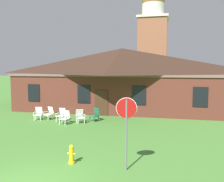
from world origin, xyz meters
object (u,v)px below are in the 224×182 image
at_px(lawn_chair_far_side, 95,114).
at_px(fire_hydrant, 72,155).
at_px(lawn_chair_by_porch, 38,113).
at_px(lawn_chair_right_end, 80,116).
at_px(lawn_chair_middle, 65,117).
at_px(lawn_chair_left_end, 62,114).
at_px(lawn_chair_near_door, 49,113).
at_px(stop_sign, 126,119).

height_order(lawn_chair_far_side, fire_hydrant, lawn_chair_far_side).
bearing_deg(lawn_chair_by_porch, fire_hydrant, -52.60).
xyz_separation_m(lawn_chair_right_end, fire_hydrant, (2.28, -7.19, -0.12)).
bearing_deg(lawn_chair_middle, lawn_chair_by_porch, 160.66).
distance_m(lawn_chair_left_end, lawn_chair_middle, 1.12).
distance_m(lawn_chair_far_side, fire_hydrant, 8.13).
bearing_deg(fire_hydrant, lawn_chair_far_side, 99.82).
bearing_deg(fire_hydrant, lawn_chair_middle, 115.51).
xyz_separation_m(lawn_chair_by_porch, lawn_chair_left_end, (1.90, -0.02, 0.00)).
xyz_separation_m(lawn_chair_by_porch, lawn_chair_near_door, (0.74, 0.30, 0.00)).
bearing_deg(lawn_chair_right_end, lawn_chair_by_porch, 175.01).
bearing_deg(lawn_chair_left_end, stop_sign, -51.20).
height_order(stop_sign, fire_hydrant, stop_sign).
bearing_deg(lawn_chair_by_porch, lawn_chair_right_end, -4.99).
bearing_deg(lawn_chair_right_end, lawn_chair_near_door, 167.40).
bearing_deg(lawn_chair_left_end, lawn_chair_far_side, 12.33).
bearing_deg(lawn_chair_near_door, stop_sign, -47.49).
xyz_separation_m(lawn_chair_left_end, lawn_chair_middle, (0.69, -0.89, 0.00)).
distance_m(stop_sign, lawn_chair_by_porch, 11.21).
relative_size(stop_sign, lawn_chair_right_end, 2.96).
xyz_separation_m(stop_sign, lawn_chair_by_porch, (-8.04, 7.65, -1.52)).
bearing_deg(lawn_chair_far_side, stop_sign, -65.66).
bearing_deg(lawn_chair_by_porch, lawn_chair_far_side, 6.72).
relative_size(lawn_chair_middle, lawn_chair_right_end, 1.00).
bearing_deg(lawn_chair_near_door, lawn_chair_left_end, -15.70).
bearing_deg(stop_sign, lawn_chair_middle, 128.94).
height_order(lawn_chair_by_porch, lawn_chair_near_door, same).
bearing_deg(lawn_chair_right_end, lawn_chair_left_end, 169.76).
relative_size(lawn_chair_by_porch, lawn_chair_right_end, 1.00).
relative_size(lawn_chair_by_porch, lawn_chair_near_door, 1.00).
height_order(stop_sign, lawn_chair_right_end, stop_sign).
height_order(lawn_chair_near_door, lawn_chair_right_end, same).
height_order(lawn_chair_near_door, lawn_chair_far_side, same).
xyz_separation_m(lawn_chair_near_door, lawn_chair_far_side, (3.60, 0.21, 0.00)).
distance_m(stop_sign, lawn_chair_near_door, 10.90).
distance_m(lawn_chair_near_door, lawn_chair_right_end, 2.78).
height_order(stop_sign, lawn_chair_left_end, stop_sign).
bearing_deg(lawn_chair_right_end, lawn_chair_middle, -144.96).
relative_size(stop_sign, lawn_chair_by_porch, 2.96).
height_order(lawn_chair_left_end, lawn_chair_right_end, same).
xyz_separation_m(lawn_chair_near_door, fire_hydrant, (4.99, -7.80, -0.12)).
bearing_deg(fire_hydrant, stop_sign, -3.94).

